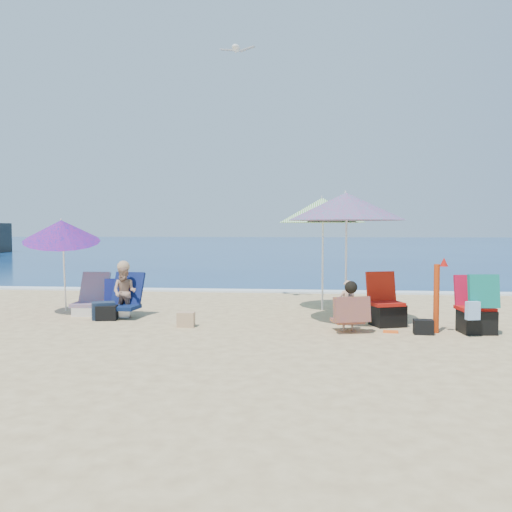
# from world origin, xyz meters

# --- Properties ---
(ground) EXTENTS (120.00, 120.00, 0.00)m
(ground) POSITION_xyz_m (0.00, 0.00, 0.00)
(ground) COLOR #D8BC84
(ground) RESTS_ON ground
(sea) EXTENTS (120.00, 80.00, 0.12)m
(sea) POSITION_xyz_m (0.00, 45.00, -0.05)
(sea) COLOR navy
(sea) RESTS_ON ground
(foam) EXTENTS (120.00, 0.50, 0.04)m
(foam) POSITION_xyz_m (0.00, 5.10, 0.02)
(foam) COLOR white
(foam) RESTS_ON ground
(umbrella_turquoise) EXTENTS (2.25, 2.25, 2.18)m
(umbrella_turquoise) POSITION_xyz_m (1.18, 0.86, 1.92)
(umbrella_turquoise) COLOR silver
(umbrella_turquoise) RESTS_ON ground
(umbrella_striped) EXTENTS (1.69, 1.69, 2.18)m
(umbrella_striped) POSITION_xyz_m (0.84, 2.30, 1.91)
(umbrella_striped) COLOR white
(umbrella_striped) RESTS_ON ground
(umbrella_blue) EXTENTS (1.77, 1.80, 1.86)m
(umbrella_blue) POSITION_xyz_m (-3.88, 1.37, 1.52)
(umbrella_blue) COLOR white
(umbrella_blue) RESTS_ON ground
(furled_umbrella) EXTENTS (0.19, 0.28, 1.14)m
(furled_umbrella) POSITION_xyz_m (2.50, 0.22, 0.63)
(furled_umbrella) COLOR #B8350D
(furled_umbrella) RESTS_ON ground
(chair_navy) EXTENTS (0.61, 0.69, 0.65)m
(chair_navy) POSITION_xyz_m (-2.82, 1.23, 0.17)
(chair_navy) COLOR #0D0B3F
(chair_navy) RESTS_ON ground
(chair_rainbow) EXTENTS (0.60, 0.68, 0.75)m
(chair_rainbow) POSITION_xyz_m (-3.35, 1.39, 0.20)
(chair_rainbow) COLOR #C25D44
(chair_rainbow) RESTS_ON ground
(camp_chair_left) EXTENTS (0.64, 0.66, 0.86)m
(camp_chair_left) POSITION_xyz_m (1.83, 0.77, 0.26)
(camp_chair_left) COLOR #A1130B
(camp_chair_left) RESTS_ON ground
(camp_chair_right) EXTENTS (0.54, 0.74, 0.90)m
(camp_chair_right) POSITION_xyz_m (3.08, 0.27, 0.33)
(camp_chair_right) COLOR #B6110D
(camp_chair_right) RESTS_ON ground
(person_center) EXTENTS (0.59, 0.61, 0.79)m
(person_center) POSITION_xyz_m (1.19, 0.18, 0.38)
(person_center) COLOR tan
(person_center) RESTS_ON ground
(person_left) EXTENTS (0.58, 0.75, 1.00)m
(person_left) POSITION_xyz_m (-2.63, 1.11, 0.45)
(person_left) COLOR tan
(person_left) RESTS_ON ground
(bag_navy_a) EXTENTS (0.46, 0.41, 0.30)m
(bag_navy_a) POSITION_xyz_m (-2.94, 0.91, 0.15)
(bag_navy_a) COLOR #1B283B
(bag_navy_a) RESTS_ON ground
(bag_black_a) EXTENTS (0.38, 0.30, 0.25)m
(bag_black_a) POSITION_xyz_m (-2.84, 0.82, 0.12)
(bag_black_a) COLOR black
(bag_black_a) RESTS_ON ground
(bag_tan) EXTENTS (0.28, 0.21, 0.23)m
(bag_tan) POSITION_xyz_m (-1.36, 0.37, 0.12)
(bag_tan) COLOR tan
(bag_tan) RESTS_ON ground
(bag_navy_b) EXTENTS (0.42, 0.37, 0.26)m
(bag_navy_b) POSITION_xyz_m (1.99, 1.06, 0.13)
(bag_navy_b) COLOR #171D34
(bag_navy_b) RESTS_ON ground
(bag_black_b) EXTENTS (0.29, 0.21, 0.22)m
(bag_black_b) POSITION_xyz_m (2.28, 0.12, 0.11)
(bag_black_b) COLOR black
(bag_black_b) RESTS_ON ground
(orange_item) EXTENTS (0.24, 0.13, 0.03)m
(orange_item) POSITION_xyz_m (1.81, 0.19, 0.02)
(orange_item) COLOR #FF5D1A
(orange_item) RESTS_ON ground
(seagull) EXTENTS (0.71, 0.40, 0.13)m
(seagull) POSITION_xyz_m (-0.84, 2.49, 5.04)
(seagull) COLOR silver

